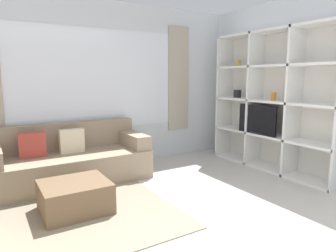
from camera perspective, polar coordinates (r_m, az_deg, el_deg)
name	(u,v)px	position (r m, az deg, el deg)	size (l,w,h in m)	color
wall_back	(96,85)	(5.02, -13.51, 7.56)	(6.27, 0.11, 2.70)	silver
wall_right	(284,86)	(5.20, 21.30, 7.17)	(0.07, 4.39, 2.70)	silver
area_rug	(48,220)	(3.51, -21.89, -16.32)	(2.63, 2.00, 0.01)	gray
shelving_unit	(274,102)	(5.08, 19.52, 4.36)	(0.40, 2.28, 2.21)	silver
couch_main	(69,161)	(4.55, -18.25, -6.32)	(2.17, 0.90, 0.81)	gray
ottoman	(75,197)	(3.56, -17.28, -12.79)	(0.72, 0.64, 0.34)	brown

